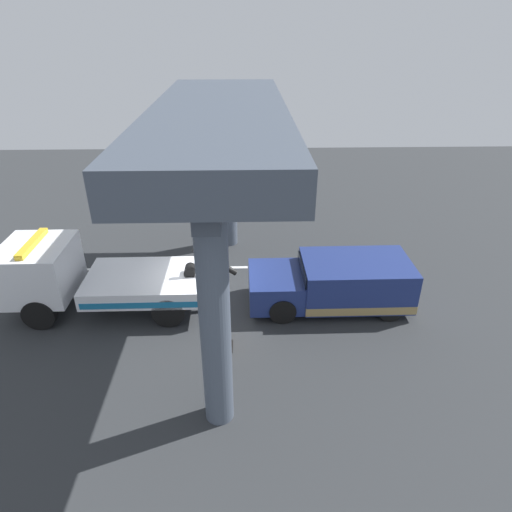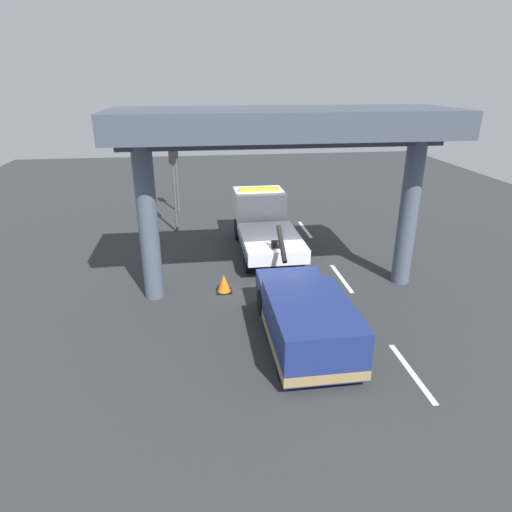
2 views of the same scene
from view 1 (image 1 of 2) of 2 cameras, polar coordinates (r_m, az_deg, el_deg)
ground_plane at (r=14.91m, az=-6.00°, el=-6.45°), size 60.00×40.00×0.10m
lane_stripe_west at (r=17.61m, az=14.41°, el=-1.19°), size 2.60×0.16×0.01m
lane_stripe_mid at (r=16.99m, az=-5.47°, el=-1.50°), size 2.60×0.16×0.01m
lane_stripe_east at (r=18.42m, az=-24.44°, el=-1.63°), size 2.60×0.16×0.01m
tow_truck_white at (r=15.07m, az=-21.09°, el=-2.39°), size 7.26×2.44×2.46m
towed_van_green at (r=14.72m, az=10.41°, el=-3.47°), size 5.21×2.24×1.58m
overpass_structure at (r=12.56m, az=-4.71°, el=14.96°), size 3.60×11.25×6.37m
traffic_cone_orange at (r=12.95m, az=-4.30°, el=-10.51°), size 0.56×0.56×0.67m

